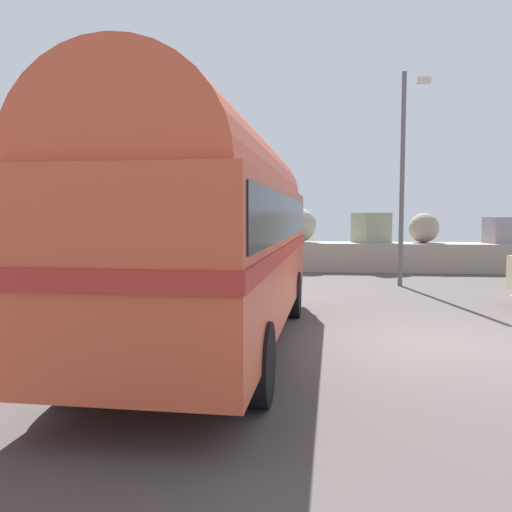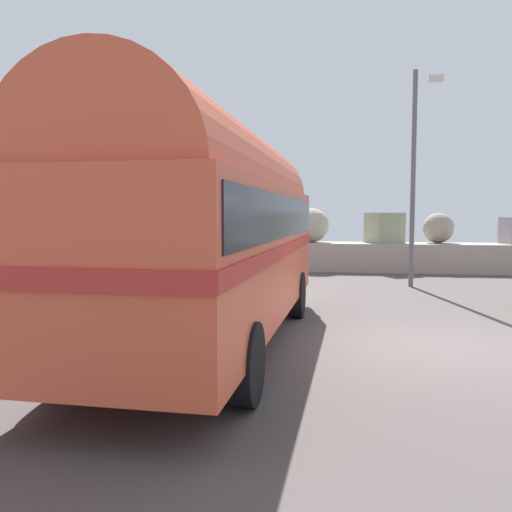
{
  "view_description": "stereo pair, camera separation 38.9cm",
  "coord_description": "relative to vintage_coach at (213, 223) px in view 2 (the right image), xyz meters",
  "views": [
    {
      "loc": [
        -2.16,
        -8.87,
        2.18
      ],
      "look_at": [
        -3.2,
        0.32,
        1.45
      ],
      "focal_mm": 36.67,
      "sensor_mm": 36.0,
      "label": 1
    },
    {
      "loc": [
        -1.78,
        -8.82,
        2.18
      ],
      "look_at": [
        -3.2,
        0.32,
        1.45
      ],
      "focal_mm": 36.67,
      "sensor_mm": 36.0,
      "label": 2
    }
  ],
  "objects": [
    {
      "name": "lamp_post",
      "position": [
        4.32,
        7.95,
        1.57
      ],
      "size": [
        0.97,
        0.88,
        6.42
      ],
      "color": "#5B5B60",
      "rests_on": "ground"
    },
    {
      "name": "vintage_coach",
      "position": [
        0.0,
        0.0,
        0.0
      ],
      "size": [
        2.74,
        8.67,
        3.7
      ],
      "rotation": [
        0.0,
        0.0,
        -0.03
      ],
      "color": "black",
      "rests_on": "ground"
    },
    {
      "name": "breakwater",
      "position": [
        3.89,
        12.29,
        -1.31
      ],
      "size": [
        31.36,
        1.89,
        2.44
      ],
      "color": "#9E9286",
      "rests_on": "ground"
    },
    {
      "name": "ground",
      "position": [
        3.79,
        0.49,
        -2.04
      ],
      "size": [
        32.0,
        26.0,
        0.02
      ],
      "color": "#4E4543"
    }
  ]
}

